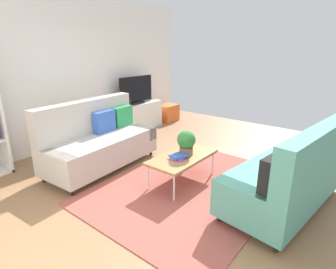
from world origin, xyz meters
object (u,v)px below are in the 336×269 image
(couch_beige, at_px, (99,141))
(potted_plant, at_px, (186,142))
(coffee_table, at_px, (182,158))
(vase_0, at_px, (116,103))
(table_book_0, at_px, (179,157))
(bottle_0, at_px, (124,102))
(tv_console, at_px, (137,116))
(couch_green, at_px, (290,175))
(storage_trunk, at_px, (168,113))
(bottle_1, at_px, (127,102))
(tv, at_px, (136,90))
(bottle_2, at_px, (130,102))

(couch_beige, distance_m, potted_plant, 1.52)
(coffee_table, height_order, vase_0, vase_0)
(table_book_0, relative_size, bottle_0, 1.23)
(tv_console, distance_m, vase_0, 0.71)
(couch_green, bearing_deg, vase_0, 87.46)
(storage_trunk, distance_m, bottle_1, 1.51)
(couch_green, relative_size, tv, 1.99)
(couch_beige, relative_size, bottle_1, 12.36)
(tv_console, relative_size, vase_0, 8.42)
(tv_console, height_order, bottle_1, bottle_1)
(couch_green, height_order, bottle_0, couch_green)
(tv, xyz_separation_m, bottle_1, (-0.33, -0.02, -0.23))
(vase_0, bearing_deg, tv_console, -4.93)
(couch_green, bearing_deg, bottle_2, 82.21)
(tv_console, xyz_separation_m, vase_0, (-0.58, 0.05, 0.40))
(couch_green, distance_m, bottle_0, 3.96)
(couch_green, bearing_deg, tv, 79.23)
(coffee_table, xyz_separation_m, vase_0, (0.95, 2.52, 0.33))
(coffee_table, bearing_deg, vase_0, 69.31)
(tv, relative_size, table_book_0, 4.17)
(coffee_table, bearing_deg, bottle_2, 61.74)
(coffee_table, distance_m, potted_plant, 0.24)
(coffee_table, height_order, table_book_0, table_book_0)
(tv, bearing_deg, couch_beige, -151.76)
(potted_plant, height_order, bottle_2, potted_plant)
(tv, xyz_separation_m, vase_0, (-0.58, 0.07, -0.23))
(couch_beige, xyz_separation_m, bottle_0, (1.50, 1.01, 0.29))
(bottle_0, height_order, bottle_2, bottle_0)
(vase_0, relative_size, bottle_2, 1.18)
(couch_green, distance_m, table_book_0, 1.46)
(potted_plant, bearing_deg, couch_green, -81.73)
(tv_console, relative_size, bottle_2, 9.95)
(tv, bearing_deg, tv_console, 90.00)
(coffee_table, height_order, tv, tv)
(couch_beige, relative_size, couch_green, 0.98)
(couch_green, bearing_deg, potted_plant, 105.51)
(bottle_0, bearing_deg, tv_console, 5.47)
(couch_green, bearing_deg, table_book_0, 112.22)
(couch_beige, xyz_separation_m, table_book_0, (0.29, -1.43, -0.01))
(table_book_0, relative_size, bottle_2, 1.71)
(storage_trunk, distance_m, table_book_0, 3.64)
(bottle_2, bearing_deg, tv, 5.08)
(bottle_1, bearing_deg, tv, 3.51)
(tv, relative_size, bottle_1, 6.31)
(vase_0, distance_m, bottle_0, 0.19)
(tv_console, distance_m, storage_trunk, 1.11)
(couch_beige, height_order, table_book_0, couch_beige)
(couch_green, xyz_separation_m, storage_trunk, (2.36, 3.79, -0.23))
(table_book_0, height_order, bottle_1, bottle_1)
(bottle_0, relative_size, bottle_1, 1.23)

